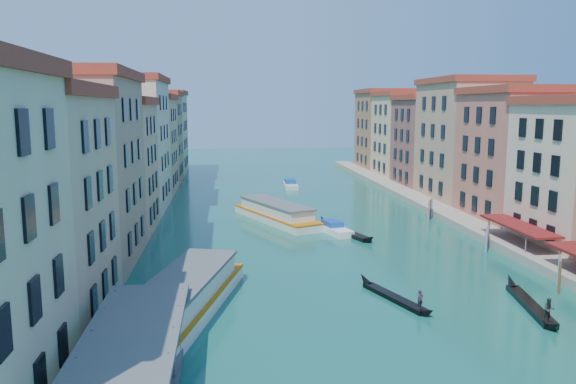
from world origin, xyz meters
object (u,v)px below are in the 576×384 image
Objects in this scene: vaporetto_far at (276,213)px; vaporetto_stop at (134,365)px; gondola_fore at (394,296)px; vaporetto_near at (183,298)px; gondola_right at (531,303)px.

vaporetto_stop is at bearing -128.36° from vaporetto_far.
vaporetto_far is 34.70m from gondola_fore.
vaporetto_far is at bearing 88.30° from vaporetto_near.
vaporetto_far is at bearing 82.03° from gondola_fore.
vaporetto_far is (12.55, 46.92, -0.18)m from vaporetto_stop.
vaporetto_stop reaches higher than gondola_fore.
vaporetto_far is at bearing 125.80° from gondola_right.
gondola_right is (17.47, -37.28, -0.80)m from vaporetto_far.
vaporetto_stop is at bearing -151.52° from gondola_right.
vaporetto_stop is at bearing -166.11° from gondola_fore.
vaporetto_stop is at bearing -85.15° from vaporetto_near.
gondola_fore is (19.56, 12.95, -1.08)m from vaporetto_stop.
vaporetto_stop is 0.76× the size of vaporetto_near.
vaporetto_near reaches higher than gondola_fore.
gondola_right is at bearing -37.20° from gondola_fore.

